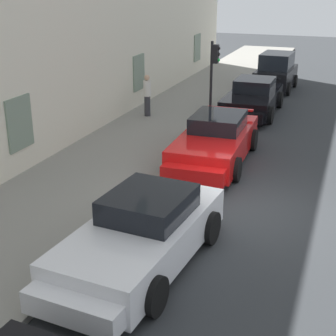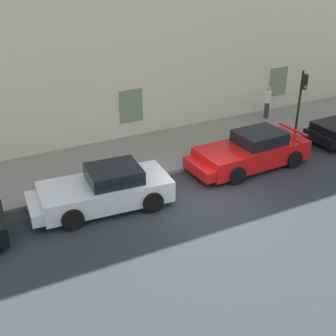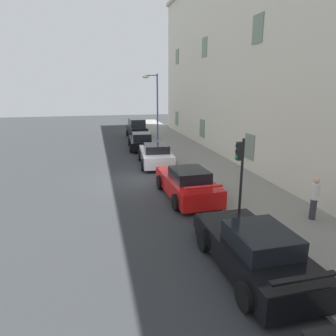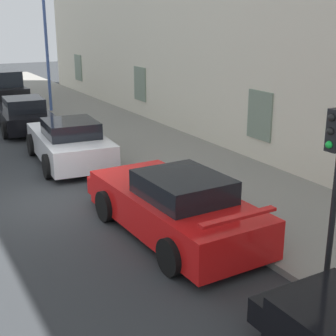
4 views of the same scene
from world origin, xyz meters
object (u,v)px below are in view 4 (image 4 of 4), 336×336
Objects in this scene: sportscar_yellow_flank at (68,142)px; sportscar_white_middle at (170,204)px; hatchback_parked at (4,91)px; sportscar_red_lead at (23,114)px; traffic_light at (335,164)px; street_lamp at (36,22)px.

sportscar_white_middle is (6.36, 0.21, -0.00)m from sportscar_yellow_flank.
sportscar_yellow_flank is 11.23m from hatchback_parked.
sportscar_yellow_flank is (5.56, 0.14, 0.03)m from sportscar_red_lead.
traffic_light is at bearing 7.16° from sportscar_yellow_flank.
sportscar_red_lead is 1.56× the size of traffic_light.
street_lamp reaches higher than sportscar_yellow_flank.
traffic_light is at bearing -0.67° from street_lamp.
traffic_light reaches higher than sportscar_white_middle.
hatchback_parked reaches higher than sportscar_red_lead.
sportscar_white_middle reaches higher than sportscar_yellow_flank.
traffic_light is at bearing 16.50° from sportscar_white_middle.
traffic_light reaches higher than hatchback_parked.
street_lamp is at bearing 23.10° from hatchback_parked.
sportscar_white_middle is 3.96m from traffic_light.
sportscar_red_lead is at bearing -29.04° from street_lamp.
sportscar_red_lead is at bearing -174.89° from traffic_light.
sportscar_yellow_flank is at bearing -9.73° from street_lamp.
sportscar_yellow_flank is at bearing -178.09° from sportscar_white_middle.
sportscar_yellow_flank reaches higher than sportscar_red_lead.
sportscar_red_lead is 15.52m from traffic_light.
street_lamp is (-8.43, 1.45, 3.63)m from sportscar_yellow_flank.
street_lamp is at bearing 150.96° from sportscar_red_lead.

